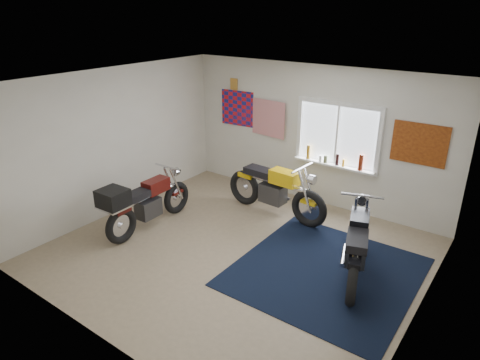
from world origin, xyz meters
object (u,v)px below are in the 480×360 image
Objects in this scene: black_chrome_bike at (356,246)px; navy_rug at (325,272)px; yellow_triumph at (275,191)px; maroon_tourer at (143,203)px.

navy_rug is at bearing 103.63° from black_chrome_bike.
yellow_triumph is 1.10× the size of black_chrome_bike.
black_chrome_bike is (1.98, -0.96, -0.02)m from yellow_triumph.
black_chrome_bike is at bearing -77.19° from maroon_tourer.
yellow_triumph is 2.20m from black_chrome_bike.
black_chrome_bike is (0.35, 0.22, 0.46)m from navy_rug.
black_chrome_bike reaches higher than navy_rug.
maroon_tourer is (-1.52, -1.87, 0.04)m from yellow_triumph.
yellow_triumph is at bearing 144.13° from navy_rug.
maroon_tourer is (-3.15, -0.69, 0.52)m from navy_rug.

